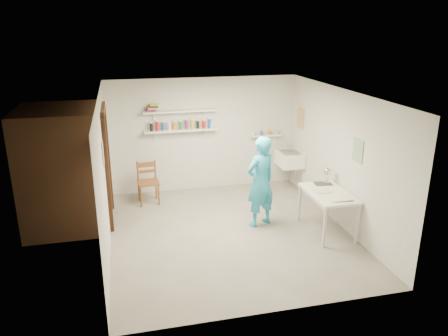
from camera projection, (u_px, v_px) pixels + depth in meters
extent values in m
cube|color=slate|center=(229.00, 233.00, 7.56)|extent=(4.00, 4.50, 0.02)
cube|color=silver|center=(230.00, 93.00, 6.80)|extent=(4.00, 4.50, 0.02)
cube|color=silver|center=(204.00, 134.00, 9.26)|extent=(4.00, 0.02, 2.40)
cube|color=silver|center=(277.00, 226.00, 5.09)|extent=(4.00, 0.02, 2.40)
cube|color=silver|center=(104.00, 176.00, 6.73)|extent=(0.02, 4.50, 2.40)
cube|color=silver|center=(341.00, 158.00, 7.62)|extent=(0.02, 4.50, 2.40)
cube|color=black|center=(107.00, 168.00, 7.77)|extent=(0.02, 0.90, 2.00)
cube|color=brown|center=(65.00, 168.00, 7.60)|extent=(1.40, 1.50, 2.10)
cube|color=brown|center=(103.00, 109.00, 7.44)|extent=(0.06, 1.05, 0.10)
cube|color=brown|center=(108.00, 177.00, 7.31)|extent=(0.06, 0.10, 2.00)
cube|color=brown|center=(109.00, 159.00, 8.24)|extent=(0.06, 0.10, 2.00)
cube|color=white|center=(181.00, 130.00, 8.98)|extent=(1.50, 0.22, 0.03)
cube|color=white|center=(180.00, 111.00, 8.86)|extent=(1.50, 0.22, 0.03)
cube|color=white|center=(265.00, 135.00, 9.50)|extent=(0.70, 0.14, 0.03)
cube|color=#334C7F|center=(103.00, 154.00, 6.67)|extent=(0.01, 0.28, 0.36)
cube|color=#995933|center=(300.00, 118.00, 9.17)|extent=(0.01, 0.34, 0.42)
cube|color=#3F724C|center=(358.00, 151.00, 7.01)|extent=(0.01, 0.30, 0.38)
cube|color=white|center=(290.00, 159.00, 9.29)|extent=(0.48, 0.60, 0.30)
imported|color=#289FCC|center=(260.00, 182.00, 7.61)|extent=(0.70, 0.59, 1.63)
cylinder|color=#FAF3AA|center=(262.00, 163.00, 7.73)|extent=(0.28, 0.14, 0.29)
cube|color=brown|center=(148.00, 182.00, 8.67)|extent=(0.44, 0.42, 0.88)
cube|color=silver|center=(327.00, 212.00, 7.48)|extent=(0.66, 1.10, 0.73)
sphere|color=silver|center=(328.00, 171.00, 7.74)|extent=(0.14, 0.14, 0.14)
cylinder|color=black|center=(149.00, 127.00, 8.81)|extent=(0.06, 0.06, 0.17)
cylinder|color=red|center=(156.00, 127.00, 8.84)|extent=(0.06, 0.06, 0.17)
cylinder|color=blue|center=(162.00, 126.00, 8.87)|extent=(0.06, 0.06, 0.17)
cylinder|color=white|center=(168.00, 126.00, 8.90)|extent=(0.06, 0.06, 0.17)
cylinder|color=orange|center=(175.00, 126.00, 8.93)|extent=(0.06, 0.06, 0.17)
cylinder|color=#268C3F|center=(181.00, 125.00, 8.95)|extent=(0.06, 0.06, 0.17)
cylinder|color=#8C268C|center=(187.00, 125.00, 8.98)|extent=(0.06, 0.06, 0.17)
cylinder|color=gold|center=(193.00, 125.00, 9.01)|extent=(0.06, 0.06, 0.17)
cylinder|color=black|center=(199.00, 125.00, 9.04)|extent=(0.06, 0.06, 0.17)
cylinder|color=red|center=(205.00, 124.00, 9.07)|extent=(0.06, 0.06, 0.17)
cylinder|color=blue|center=(211.00, 124.00, 9.09)|extent=(0.06, 0.06, 0.17)
cube|color=red|center=(150.00, 111.00, 8.72)|extent=(0.18, 0.14, 0.03)
cube|color=#1933A5|center=(151.00, 109.00, 8.71)|extent=(0.18, 0.14, 0.03)
cube|color=orange|center=(152.00, 108.00, 8.71)|extent=(0.18, 0.14, 0.03)
cube|color=black|center=(153.00, 107.00, 8.70)|extent=(0.18, 0.14, 0.03)
cube|color=yellow|center=(154.00, 105.00, 8.70)|extent=(0.18, 0.14, 0.03)
cylinder|color=silver|center=(256.00, 133.00, 9.44)|extent=(0.07, 0.07, 0.09)
cylinder|color=#335999|center=(262.00, 133.00, 9.47)|extent=(0.07, 0.07, 0.09)
cylinder|color=orange|center=(268.00, 133.00, 9.50)|extent=(0.07, 0.07, 0.09)
cylinder|color=#999999|center=(274.00, 132.00, 9.53)|extent=(0.07, 0.07, 0.09)
cube|color=silver|center=(329.00, 192.00, 7.36)|extent=(0.30, 0.22, 0.00)
cube|color=#4C4742|center=(329.00, 192.00, 7.36)|extent=(0.30, 0.22, 0.00)
cube|color=beige|center=(329.00, 192.00, 7.36)|extent=(0.30, 0.22, 0.00)
cube|color=#383330|center=(329.00, 192.00, 7.36)|extent=(0.30, 0.22, 0.00)
cube|color=silver|center=(329.00, 191.00, 7.36)|extent=(0.30, 0.22, 0.00)
cube|color=silver|center=(329.00, 191.00, 7.36)|extent=(0.30, 0.22, 0.00)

